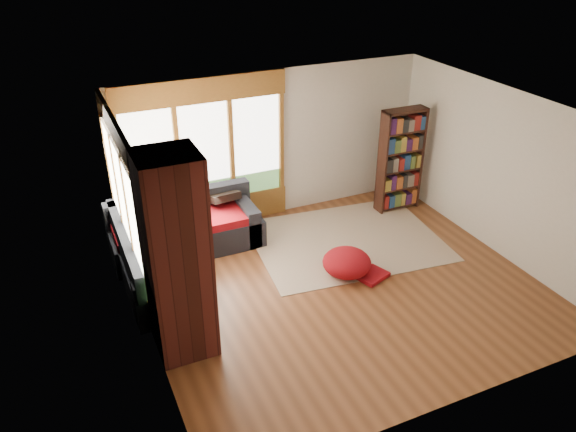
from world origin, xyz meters
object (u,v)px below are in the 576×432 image
object	(u,v)px
bookshelf	(401,160)
pouf	(347,262)
brick_chimney	(177,258)
area_rug	(347,240)
sectional_sofa	(178,241)
dog_brindle	(179,235)
dog_tan	(177,217)

from	to	relation	value
bookshelf	pouf	size ratio (longest dim) A/B	2.57
brick_chimney	area_rug	bearing A→B (deg)	24.39
sectional_sofa	dog_brindle	size ratio (longest dim) A/B	2.44
sectional_sofa	pouf	bearing A→B (deg)	-31.04
bookshelf	dog_brindle	size ratio (longest dim) A/B	2.09
sectional_sofa	dog_tan	size ratio (longest dim) A/B	2.03
bookshelf	pouf	distance (m)	2.55
bookshelf	pouf	xyz separation A→B (m)	(-1.91, -1.52, -0.73)
bookshelf	pouf	bearing A→B (deg)	-141.45
brick_chimney	dog_tan	distance (m)	2.01
bookshelf	sectional_sofa	bearing A→B (deg)	-179.43
bookshelf	dog_tan	world-z (taller)	bookshelf
sectional_sofa	bookshelf	xyz separation A→B (m)	(4.09, 0.04, 0.64)
sectional_sofa	dog_brindle	bearing A→B (deg)	-96.23
pouf	area_rug	bearing A→B (deg)	60.00
bookshelf	area_rug	bearing A→B (deg)	-154.61
pouf	dog_brindle	size ratio (longest dim) A/B	0.81
dog_tan	bookshelf	bearing A→B (deg)	-43.63
bookshelf	dog_brindle	bearing A→B (deg)	-171.27
brick_chimney	pouf	size ratio (longest dim) A/B	3.55
brick_chimney	sectional_sofa	distance (m)	2.32
brick_chimney	pouf	bearing A→B (deg)	12.16
dog_brindle	bookshelf	bearing A→B (deg)	-115.67
area_rug	dog_tan	world-z (taller)	dog_tan
brick_chimney	sectional_sofa	bearing A→B (deg)	77.71
sectional_sofa	bookshelf	distance (m)	4.14
pouf	dog_tan	xyz separation A→B (m)	(-2.20, 1.33, 0.60)
sectional_sofa	dog_brindle	world-z (taller)	dog_brindle
sectional_sofa	area_rug	size ratio (longest dim) A/B	0.73
sectional_sofa	pouf	world-z (taller)	sectional_sofa
area_rug	dog_tan	xyz separation A→B (m)	(-2.68, 0.48, 0.80)
sectional_sofa	bookshelf	size ratio (longest dim) A/B	1.17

